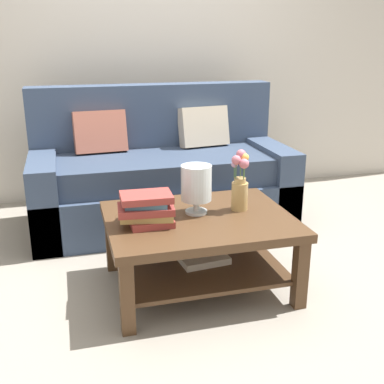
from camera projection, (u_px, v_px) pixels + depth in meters
ground_plane at (200, 263)px, 3.16m from camera, size 10.00×10.00×0.00m
back_wall at (150, 45)px, 4.25m from camera, size 6.40×0.12×2.70m
couch at (161, 177)px, 3.80m from camera, size 1.98×0.90×1.06m
coffee_table at (199, 236)px, 2.77m from camera, size 1.05×0.83×0.45m
book_stack_main at (147, 209)px, 2.59m from camera, size 0.33×0.26×0.18m
glass_hurricane_vase at (196, 184)px, 2.73m from camera, size 0.18×0.18×0.29m
flower_pitcher at (240, 185)px, 2.79m from camera, size 0.11×0.12×0.36m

